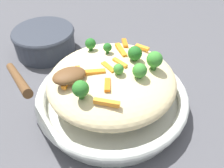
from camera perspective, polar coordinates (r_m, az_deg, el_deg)
name	(u,v)px	position (r m, az deg, el deg)	size (l,w,h in m)	color
ground_plane	(112,107)	(0.50, 0.00, -5.40)	(2.40, 2.40, 0.00)	#4C4C51
serving_bowl	(112,99)	(0.48, 0.00, -3.42)	(0.29, 0.29, 0.04)	silver
pasta_mound	(112,81)	(0.45, 0.00, 0.80)	(0.24, 0.23, 0.07)	beige
carrot_piece_0	(93,72)	(0.41, -4.47, 2.78)	(0.04, 0.01, 0.01)	orange
carrot_piece_1	(142,48)	(0.49, 7.05, 8.44)	(0.03, 0.01, 0.01)	orange
carrot_piece_2	(125,43)	(0.50, 3.00, 9.49)	(0.03, 0.01, 0.01)	orange
carrot_piece_3	(108,67)	(0.42, -1.00, 4.02)	(0.03, 0.01, 0.01)	orange
carrot_piece_4	(107,103)	(0.37, -1.25, -4.34)	(0.04, 0.01, 0.01)	orange
carrot_piece_5	(121,64)	(0.43, 2.01, 4.75)	(0.03, 0.01, 0.01)	orange
carrot_piece_6	(121,50)	(0.47, 2.10, 7.88)	(0.04, 0.01, 0.01)	orange
carrot_piece_7	(107,85)	(0.39, -1.06, -0.21)	(0.03, 0.01, 0.01)	orange
carrot_piece_8	(67,79)	(0.41, -10.55, 1.14)	(0.04, 0.01, 0.01)	orange
carrot_piece_9	(78,72)	(0.42, -7.96, 2.72)	(0.03, 0.01, 0.01)	orange
broccoli_floret_0	(140,71)	(0.40, 6.47, 3.10)	(0.02, 0.02, 0.03)	#377928
broccoli_floret_1	(90,44)	(0.47, -5.05, 9.32)	(0.02, 0.02, 0.03)	#205B1C
broccoli_floret_2	(135,54)	(0.44, 5.43, 7.05)	(0.03, 0.03, 0.03)	#205B1C
broccoli_floret_3	(155,60)	(0.42, 9.89, 5.62)	(0.03, 0.03, 0.04)	#377928
broccoli_floret_4	(117,70)	(0.40, 1.07, 3.37)	(0.02, 0.02, 0.02)	#377928
broccoli_floret_5	(81,89)	(0.37, -7.33, -1.16)	(0.03, 0.03, 0.03)	#296820
broccoli_floret_6	(107,48)	(0.46, -1.07, 8.50)	(0.02, 0.02, 0.02)	#205B1C
serving_spoon	(51,76)	(0.39, -13.95, 1.83)	(0.11, 0.16, 0.08)	brown
companion_bowl	(45,40)	(0.65, -15.46, 9.95)	(0.16, 0.16, 0.06)	#333842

